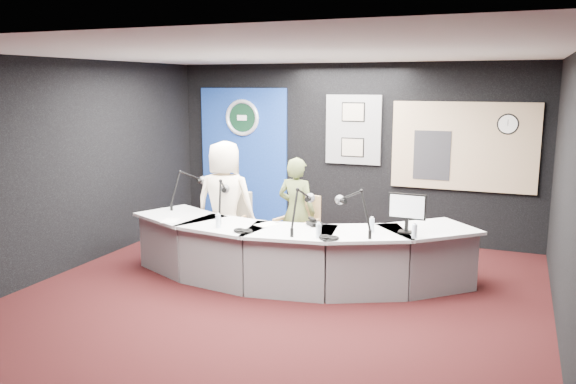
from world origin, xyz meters
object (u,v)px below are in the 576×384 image
at_px(person_man, 225,203).
at_px(person_woman, 296,212).
at_px(broadcast_desk, 292,253).
at_px(armchair_left, 226,232).
at_px(armchair_right, 296,231).

height_order(person_man, person_woman, person_man).
distance_m(broadcast_desk, person_man, 1.31).
distance_m(broadcast_desk, person_woman, 0.79).
height_order(broadcast_desk, armchair_left, armchair_left).
bearing_deg(armchair_left, person_man, 0.00).
relative_size(broadcast_desk, person_man, 2.63).
distance_m(armchair_right, person_woman, 0.27).
height_order(broadcast_desk, person_woman, person_woman).
bearing_deg(armchair_left, broadcast_desk, -28.09).
bearing_deg(person_man, armchair_right, -171.29).
bearing_deg(person_man, broadcast_desk, 153.48).
bearing_deg(armchair_left, armchair_right, 7.15).
relative_size(armchair_right, person_man, 0.56).
xyz_separation_m(broadcast_desk, armchair_right, (-0.19, 0.67, 0.10)).
xyz_separation_m(armchair_left, person_man, (0.00, 0.00, 0.42)).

